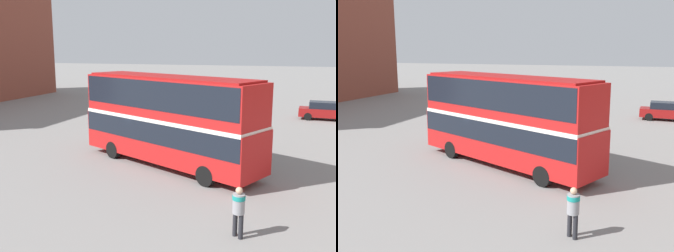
{
  "view_description": "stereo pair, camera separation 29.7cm",
  "coord_description": "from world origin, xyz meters",
  "views": [
    {
      "loc": [
        7.6,
        -19.93,
        6.23
      ],
      "look_at": [
        1.07,
        -0.65,
        2.16
      ],
      "focal_mm": 42.0,
      "sensor_mm": 36.0,
      "label": 1
    },
    {
      "loc": [
        7.88,
        -19.83,
        6.23
      ],
      "look_at": [
        1.07,
        -0.65,
        2.16
      ],
      "focal_mm": 42.0,
      "sensor_mm": 36.0,
      "label": 2
    }
  ],
  "objects": [
    {
      "name": "ground_plane",
      "position": [
        0.0,
        0.0,
        0.0
      ],
      "size": [
        240.0,
        240.0,
        0.0
      ],
      "primitive_type": "plane",
      "color": "gray"
    },
    {
      "name": "double_decker_bus",
      "position": [
        1.07,
        -0.65,
        2.74
      ],
      "size": [
        10.93,
        6.94,
        4.8
      ],
      "rotation": [
        0.0,
        0.0,
        -0.44
      ],
      "color": "red",
      "rests_on": "ground_plane"
    },
    {
      "name": "pedestrian_foreground",
      "position": [
        5.9,
        -7.66,
        1.08
      ],
      "size": [
        0.6,
        0.6,
        1.76
      ],
      "rotation": [
        0.0,
        0.0,
        4.09
      ],
      "color": "#232328",
      "rests_on": "ground_plane"
    },
    {
      "name": "parked_car_kerb_near",
      "position": [
        -7.38,
        15.22,
        0.79
      ],
      "size": [
        4.23,
        2.41,
        1.57
      ],
      "rotation": [
        0.0,
        0.0,
        3.31
      ],
      "color": "slate",
      "rests_on": "ground_plane"
    },
    {
      "name": "parked_car_kerb_far",
      "position": [
        9.63,
        16.63,
        0.8
      ],
      "size": [
        4.29,
        1.92,
        1.59
      ],
      "rotation": [
        0.0,
        0.0,
        -0.04
      ],
      "color": "maroon",
      "rests_on": "ground_plane"
    }
  ]
}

